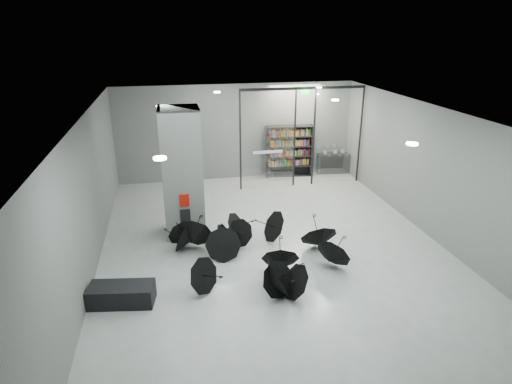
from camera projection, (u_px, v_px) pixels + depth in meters
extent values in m
plane|color=gray|center=(277.00, 254.00, 12.53)|extent=(14.00, 14.00, 0.00)
cube|color=slate|center=(279.00, 117.00, 11.09)|extent=(10.00, 14.00, 0.02)
cube|color=#5A5C5A|center=(237.00, 132.00, 18.20)|extent=(10.00, 0.02, 4.00)
cube|color=#5A5C5A|center=(85.00, 204.00, 10.87)|extent=(0.02, 14.00, 4.00)
cube|color=#5A5C5A|center=(442.00, 178.00, 12.75)|extent=(0.02, 14.00, 4.00)
cube|color=slate|center=(182.00, 173.00, 13.16)|extent=(1.20, 1.20, 4.00)
cube|color=#A50A07|center=(184.00, 200.00, 12.83)|extent=(0.28, 0.04, 0.38)
cube|color=black|center=(185.00, 216.00, 13.01)|extent=(0.30, 0.03, 0.42)
cube|color=#0CE533|center=(305.00, 92.00, 16.44)|extent=(0.30, 0.06, 0.15)
cube|color=silver|center=(268.00, 140.00, 17.02)|extent=(2.20, 0.02, 3.95)
cube|color=silver|center=(337.00, 136.00, 17.57)|extent=(2.00, 0.02, 3.95)
cube|color=black|center=(240.00, 141.00, 16.81)|extent=(0.06, 0.06, 4.00)
cube|color=black|center=(295.00, 138.00, 17.23)|extent=(0.06, 0.06, 4.00)
cube|color=black|center=(314.00, 137.00, 17.38)|extent=(0.06, 0.06, 4.00)
cube|color=black|center=(360.00, 135.00, 17.75)|extent=(0.06, 0.06, 4.00)
cube|color=black|center=(304.00, 88.00, 16.58)|extent=(5.00, 0.08, 0.10)
cube|color=black|center=(122.00, 294.00, 10.25)|extent=(1.61, 0.88, 0.49)
cube|color=black|center=(333.00, 163.00, 19.39)|extent=(1.52, 0.75, 0.88)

